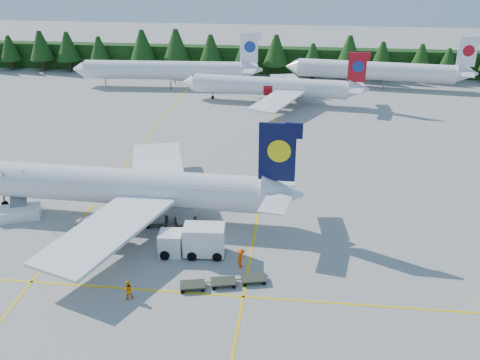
# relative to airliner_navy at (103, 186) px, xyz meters

# --- Properties ---
(ground) EXTENTS (320.00, 320.00, 0.00)m
(ground) POSITION_rel_airliner_navy_xyz_m (11.66, -7.93, -3.64)
(ground) COLOR #A1A19C
(ground) RESTS_ON ground
(taxi_stripe_a) EXTENTS (0.25, 120.00, 0.01)m
(taxi_stripe_a) POSITION_rel_airliner_navy_xyz_m (-2.34, 12.07, -3.63)
(taxi_stripe_a) COLOR yellow
(taxi_stripe_a) RESTS_ON ground
(taxi_stripe_b) EXTENTS (0.25, 120.00, 0.01)m
(taxi_stripe_b) POSITION_rel_airliner_navy_xyz_m (17.66, 12.07, -3.63)
(taxi_stripe_b) COLOR yellow
(taxi_stripe_b) RESTS_ON ground
(taxi_stripe_cross) EXTENTS (80.00, 0.25, 0.01)m
(taxi_stripe_cross) POSITION_rel_airliner_navy_xyz_m (11.66, -13.93, -3.63)
(taxi_stripe_cross) COLOR yellow
(taxi_stripe_cross) RESTS_ON ground
(treeline_hedge) EXTENTS (220.00, 4.00, 6.00)m
(treeline_hedge) POSITION_rel_airliner_navy_xyz_m (11.66, 74.07, -0.64)
(treeline_hedge) COLOR black
(treeline_hedge) RESTS_ON ground
(airliner_navy) EXTENTS (41.60, 34.20, 12.09)m
(airliner_navy) POSITION_rel_airliner_navy_xyz_m (0.00, 0.00, 0.00)
(airliner_navy) COLOR white
(airliner_navy) RESTS_ON ground
(airliner_red) EXTENTS (35.56, 29.15, 10.34)m
(airliner_red) POSITION_rel_airliner_navy_xyz_m (15.35, 48.89, -0.53)
(airliner_red) COLOR white
(airliner_red) RESTS_ON ground
(airliner_far_left) EXTENTS (40.05, 5.92, 11.64)m
(airliner_far_left) POSITION_rel_airliner_navy_xyz_m (-8.62, 58.27, 0.01)
(airliner_far_left) COLOR white
(airliner_far_left) RESTS_ON ground
(airliner_far_right) EXTENTS (38.92, 7.83, 11.33)m
(airliner_far_right) POSITION_rel_airliner_navy_xyz_m (36.56, 63.49, -0.08)
(airliner_far_right) COLOR white
(airliner_far_right) RESTS_ON ground
(airstairs) EXTENTS (5.48, 7.33, 4.34)m
(airstairs) POSITION_rel_airliner_navy_xyz_m (-9.72, -1.72, -2.69)
(airstairs) COLOR white
(airstairs) RESTS_ON ground
(service_truck) EXTENTS (6.78, 2.84, 3.20)m
(service_truck) POSITION_rel_airliner_navy_xyz_m (11.76, -7.37, -2.05)
(service_truck) COLOR white
(service_truck) RESTS_ON ground
(dolly_train) EXTENTS (8.03, 3.58, 0.13)m
(dolly_train) POSITION_rel_airliner_navy_xyz_m (15.62, -12.38, -3.21)
(dolly_train) COLOR #2E3224
(dolly_train) RESTS_ON ground
(uld_pair) EXTENTS (6.16, 2.66, 1.95)m
(uld_pair) POSITION_rel_airliner_navy_xyz_m (8.18, -1.68, -2.32)
(uld_pair) COLOR #2E3224
(uld_pair) RESTS_ON ground
(crew_a) EXTENTS (0.84, 0.77, 1.93)m
(crew_a) POSITION_rel_airliner_navy_xyz_m (13.69, -7.38, -2.67)
(crew_a) COLOR #FF5C05
(crew_a) RESTS_ON ground
(crew_b) EXTENTS (1.09, 0.99, 1.82)m
(crew_b) POSITION_rel_airliner_navy_xyz_m (7.47, -15.30, -2.72)
(crew_b) COLOR orange
(crew_b) RESTS_ON ground
(crew_c) EXTENTS (0.84, 0.99, 2.02)m
(crew_c) POSITION_rel_airliner_navy_xyz_m (16.93, -9.22, -2.63)
(crew_c) COLOR #FF5505
(crew_c) RESTS_ON ground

